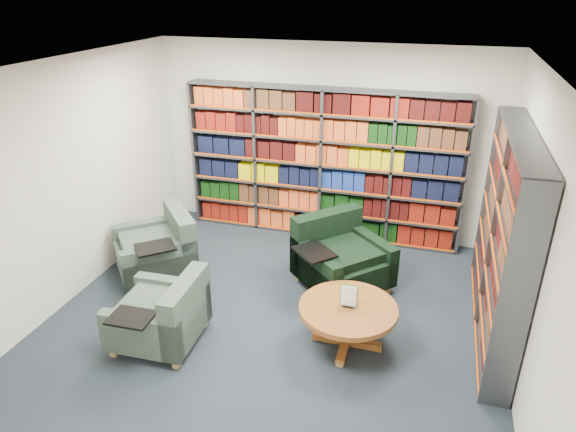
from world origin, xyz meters
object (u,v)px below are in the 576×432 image
(chair_teal_front, at_px, (165,317))
(chair_green_right, at_px, (338,258))
(coffee_table, at_px, (348,314))
(chair_teal_left, at_px, (161,249))

(chair_teal_front, bearing_deg, chair_green_right, 48.14)
(chair_green_right, height_order, coffee_table, chair_green_right)
(chair_green_right, distance_m, chair_teal_front, 2.26)
(chair_teal_left, relative_size, chair_teal_front, 1.28)
(chair_teal_left, bearing_deg, chair_green_right, 10.04)
(chair_teal_left, height_order, chair_green_right, chair_green_right)
(chair_green_right, bearing_deg, chair_teal_front, -131.86)
(chair_green_right, xyz_separation_m, coffee_table, (0.34, -1.19, 0.03))
(chair_green_right, height_order, chair_teal_front, chair_green_right)
(chair_green_right, bearing_deg, chair_teal_left, -169.96)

